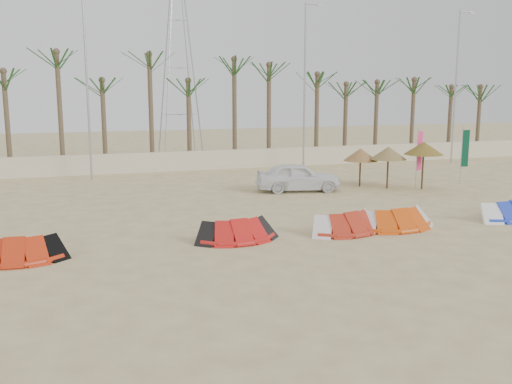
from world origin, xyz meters
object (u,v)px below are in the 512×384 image
object	(u,v)px
kite_orange	(392,217)
parasol_mid	(424,148)
kite_red_mid	(235,228)
kite_blue	(503,207)
parasol_left	(361,155)
kite_red_right	(345,221)
car	(298,177)
kite_red_left	(17,247)
parasol_right	(388,153)

from	to	relation	value
kite_orange	parasol_mid	world-z (taller)	parasol_mid
kite_red_mid	parasol_mid	size ratio (longest dim) A/B	1.21
kite_blue	parasol_left	size ratio (longest dim) A/B	1.77
kite_orange	kite_red_right	bearing A→B (deg)	-178.93
kite_blue	parasol_mid	distance (m)	7.26
kite_red_right	car	size ratio (longest dim) A/B	0.75
kite_blue	parasol_left	xyz separation A→B (m)	(-2.21, 8.84, 1.39)
kite_red_right	parasol_left	bearing A→B (deg)	58.64
kite_red_mid	car	bearing A→B (deg)	55.07
kite_red_mid	kite_blue	bearing A→B (deg)	0.15
kite_red_left	kite_orange	distance (m)	13.94
kite_red_mid	kite_orange	world-z (taller)	same
kite_red_left	parasol_right	bearing A→B (deg)	23.52
kite_blue	car	size ratio (longest dim) A/B	0.85
kite_red_left	car	xyz separation A→B (m)	(13.46, 8.81, 0.35)
kite_orange	car	xyz separation A→B (m)	(-0.49, 8.72, 0.35)
kite_red_right	kite_red_left	bearing A→B (deg)	-179.72
kite_orange	parasol_right	xyz separation A→B (m)	(4.55, 7.96, 1.55)
parasol_left	parasol_right	bearing A→B (deg)	-42.26
parasol_mid	car	size ratio (longest dim) A/B	0.58
kite_blue	parasol_mid	world-z (taller)	parasol_mid
kite_blue	parasol_right	world-z (taller)	parasol_right
parasol_right	car	size ratio (longest dim) A/B	0.52
parasol_right	kite_red_mid	bearing A→B (deg)	-144.65
parasol_mid	kite_orange	bearing A→B (deg)	-131.19
kite_red_left	kite_blue	world-z (taller)	same
parasol_left	parasol_mid	distance (m)	3.43
kite_red_left	parasol_right	distance (m)	20.23
parasol_left	kite_red_mid	bearing A→B (deg)	-138.11
kite_red_mid	parasol_left	xyz separation A→B (m)	(9.90, 8.88, 1.40)
kite_red_right	kite_blue	bearing A→B (deg)	1.44
kite_red_left	kite_red_mid	distance (m)	7.46
car	kite_red_mid	bearing A→B (deg)	156.55
kite_red_left	parasol_mid	xyz separation A→B (m)	(20.20, 7.24, 1.84)
kite_red_right	parasol_mid	size ratio (longest dim) A/B	1.29
kite_red_left	parasol_mid	bearing A→B (deg)	19.72
kite_blue	parasol_right	xyz separation A→B (m)	(-1.06, 7.80, 1.55)
parasol_right	car	distance (m)	5.24
kite_red_right	parasol_right	distance (m)	10.52
kite_red_mid	parasol_left	distance (m)	13.37
parasol_mid	kite_red_right	bearing A→B (deg)	-139.31
kite_blue	car	distance (m)	10.52
kite_red_mid	kite_red_right	distance (m)	4.39
kite_blue	parasol_right	size ratio (longest dim) A/B	1.65
kite_red_left	kite_blue	size ratio (longest dim) A/B	0.83
kite_red_right	kite_orange	xyz separation A→B (m)	(2.10, 0.04, 0.00)
kite_orange	car	size ratio (longest dim) A/B	0.78
kite_orange	car	distance (m)	8.74
parasol_left	kite_red_right	bearing A→B (deg)	-121.36
kite_orange	kite_red_mid	bearing A→B (deg)	178.92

